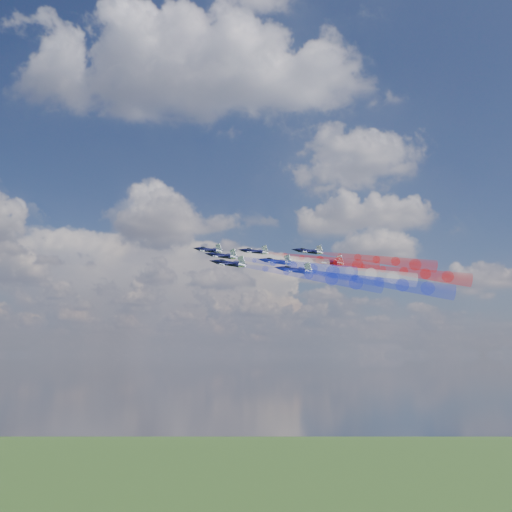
# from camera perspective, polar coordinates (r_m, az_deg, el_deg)

# --- Properties ---
(jet_lead) EXTENTS (14.33, 13.50, 7.10)m
(jet_lead) POSITION_cam_1_polar(r_m,az_deg,el_deg) (172.77, -4.80, 0.60)
(jet_lead) COLOR black
(trail_lead) EXTENTS (31.96, 19.81, 11.24)m
(trail_lead) POSITION_cam_1_polar(r_m,az_deg,el_deg) (160.75, 1.55, -0.24)
(trail_lead) COLOR white
(jet_inner_left) EXTENTS (14.33, 13.50, 7.10)m
(jet_inner_left) POSITION_cam_1_polar(r_m,az_deg,el_deg) (157.68, -3.45, 0.03)
(jet_inner_left) COLOR black
(trail_inner_left) EXTENTS (31.96, 19.81, 11.24)m
(trail_inner_left) POSITION_cam_1_polar(r_m,az_deg,el_deg) (146.25, 3.65, -0.94)
(trail_inner_left) COLOR #1927D6
(jet_inner_right) EXTENTS (14.33, 13.50, 7.10)m
(jet_inner_right) POSITION_cam_1_polar(r_m,az_deg,el_deg) (173.93, -0.19, 0.45)
(jet_inner_right) COLOR black
(trail_inner_right) EXTENTS (31.96, 19.81, 11.24)m
(trail_inner_right) POSITION_cam_1_polar(r_m,az_deg,el_deg) (163.49, 6.40, -0.38)
(trail_inner_right) COLOR red
(jet_outer_left) EXTENTS (14.33, 13.50, 7.10)m
(jet_outer_left) POSITION_cam_1_polar(r_m,az_deg,el_deg) (141.06, -2.76, -0.75)
(jet_outer_left) COLOR black
(trail_outer_left) EXTENTS (31.96, 19.81, 11.24)m
(trail_outer_left) POSITION_cam_1_polar(r_m,az_deg,el_deg) (130.05, 5.29, -1.89)
(trail_outer_left) COLOR #1927D6
(jet_center_third) EXTENTS (14.33, 13.50, 7.10)m
(jet_center_third) POSITION_cam_1_polar(r_m,az_deg,el_deg) (158.60, 1.97, -0.55)
(jet_center_third) COLOR black
(trail_center_third) EXTENTS (31.96, 19.81, 11.24)m
(trail_center_third) POSITION_cam_1_polar(r_m,az_deg,el_deg) (149.07, 9.36, -1.53)
(trail_center_third) COLOR white
(jet_outer_right) EXTENTS (14.33, 13.50, 7.10)m
(jet_outer_right) POSITION_cam_1_polar(r_m,az_deg,el_deg) (177.82, 5.24, 0.47)
(jet_outer_right) COLOR black
(trail_outer_right) EXTENTS (31.96, 19.81, 11.24)m
(trail_outer_right) POSITION_cam_1_polar(r_m,az_deg,el_deg) (169.27, 11.94, -0.34)
(trail_outer_right) COLOR red
(jet_rear_left) EXTENTS (14.33, 13.50, 7.10)m
(jet_rear_left) POSITION_cam_1_polar(r_m,az_deg,el_deg) (144.19, 3.84, -1.41)
(jet_rear_left) COLOR black
(trail_rear_left) EXTENTS (31.96, 19.81, 11.24)m
(trail_rear_left) POSITION_cam_1_polar(r_m,az_deg,el_deg) (135.52, 12.13, -2.54)
(trail_rear_left) COLOR #1927D6
(jet_rear_right) EXTENTS (14.33, 13.50, 7.10)m
(jet_rear_right) POSITION_cam_1_polar(r_m,az_deg,el_deg) (163.65, 7.15, -0.59)
(jet_rear_right) COLOR black
(trail_rear_right) EXTENTS (31.96, 19.81, 11.24)m
(trail_rear_right) POSITION_cam_1_polar(r_m,az_deg,el_deg) (155.96, 14.55, -1.53)
(trail_rear_right) COLOR red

